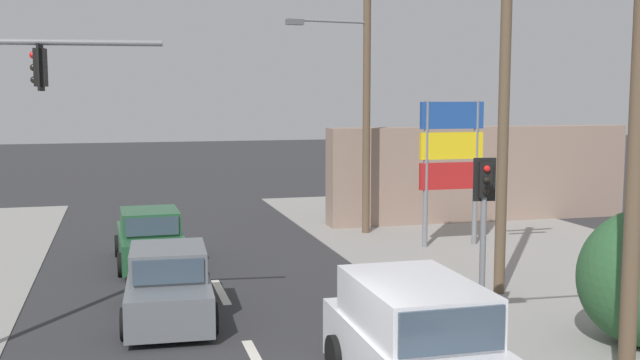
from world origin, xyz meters
name	(u,v)px	position (x,y,z in m)	size (l,w,h in m)	color
lane_dash_far	(221,292)	(0.00, 8.00, 0.00)	(0.20, 2.40, 0.01)	silver
utility_pole_foreground_right	(632,71)	(5.00, -0.32, 5.11)	(3.78, 0.42, 9.49)	brown
utility_pole_midground_right	(504,85)	(6.46, 6.08, 5.00)	(1.80, 0.26, 9.52)	brown
utility_pole_background_right	(363,78)	(5.78, 14.53, 5.37)	(3.78, 0.62, 10.01)	brown
pedestal_signal_right_kerb	(484,217)	(4.51, 3.20, 2.42)	(0.44, 0.30, 3.56)	slate
shopping_plaza_sign	(451,153)	(7.77, 11.70, 2.98)	(2.10, 0.16, 4.60)	slate
shopfront_wall_far	(480,174)	(11.00, 16.00, 1.80)	(12.00, 1.00, 3.60)	gray
sedan_kerbside_parked	(169,286)	(-1.35, 6.13, 0.70)	(2.06, 4.32, 1.56)	slate
suv_receding_far	(417,347)	(2.08, 0.61, 0.88)	(2.07, 4.54, 1.90)	silver
sedan_oncoming_near	(150,240)	(-1.52, 11.57, 0.70)	(1.99, 4.28, 1.56)	#235633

